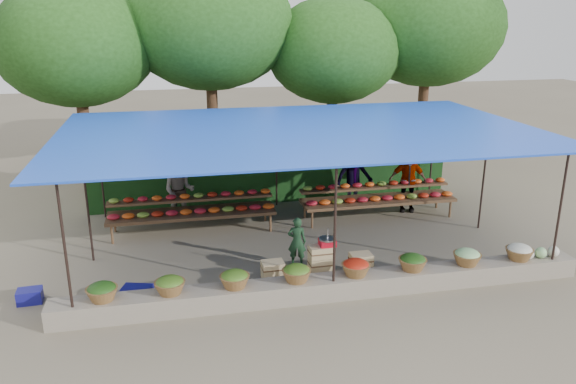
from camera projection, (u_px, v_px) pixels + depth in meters
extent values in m
plane|color=#695D4D|center=(299.00, 243.00, 13.69)|extent=(60.00, 60.00, 0.00)
cube|color=gray|center=(331.00, 287.00, 11.06)|extent=(10.60, 0.55, 0.40)
cylinder|color=black|center=(66.00, 255.00, 9.60)|extent=(0.05, 0.05, 2.80)
cylinder|color=black|center=(335.00, 233.00, 10.56)|extent=(0.05, 0.05, 2.80)
cylinder|color=black|center=(559.00, 215.00, 11.51)|extent=(0.05, 0.05, 2.80)
cylinder|color=black|center=(87.00, 202.00, 12.30)|extent=(0.05, 0.05, 2.80)
cylinder|color=black|center=(484.00, 176.00, 14.22)|extent=(0.05, 0.05, 2.80)
cylinder|color=black|center=(100.00, 168.00, 15.01)|extent=(0.05, 0.05, 2.80)
cylinder|color=black|center=(276.00, 158.00, 15.96)|extent=(0.05, 0.05, 2.80)
cylinder|color=black|center=(432.00, 150.00, 16.92)|extent=(0.05, 0.05, 2.80)
cube|color=blue|center=(300.00, 130.00, 12.83)|extent=(10.80, 6.60, 0.04)
cube|color=blue|center=(323.00, 159.00, 11.03)|extent=(10.80, 2.19, 0.26)
cube|color=blue|center=(283.00, 122.00, 14.75)|extent=(10.80, 2.19, 0.26)
cylinder|color=#959499|center=(287.00, 149.00, 14.37)|extent=(9.60, 0.01, 0.01)
ellipsoid|color=yellow|center=(106.00, 170.00, 13.56)|extent=(0.23, 0.17, 0.30)
ellipsoid|color=yellow|center=(131.00, 168.00, 13.68)|extent=(0.23, 0.17, 0.30)
ellipsoid|color=yellow|center=(156.00, 167.00, 13.80)|extent=(0.23, 0.17, 0.30)
ellipsoid|color=yellow|center=(181.00, 165.00, 13.92)|extent=(0.23, 0.17, 0.30)
ellipsoid|color=yellow|center=(205.00, 164.00, 14.04)|extent=(0.23, 0.17, 0.30)
ellipsoid|color=yellow|center=(229.00, 163.00, 14.16)|extent=(0.23, 0.17, 0.30)
ellipsoid|color=yellow|center=(253.00, 162.00, 14.28)|extent=(0.23, 0.17, 0.30)
ellipsoid|color=yellow|center=(276.00, 160.00, 14.40)|extent=(0.23, 0.17, 0.30)
ellipsoid|color=yellow|center=(299.00, 159.00, 14.52)|extent=(0.23, 0.17, 0.30)
ellipsoid|color=yellow|center=(321.00, 158.00, 14.64)|extent=(0.23, 0.17, 0.30)
ellipsoid|color=yellow|center=(343.00, 157.00, 14.76)|extent=(0.23, 0.17, 0.30)
ellipsoid|color=yellow|center=(365.00, 156.00, 14.88)|extent=(0.23, 0.17, 0.30)
ellipsoid|color=yellow|center=(386.00, 155.00, 15.00)|extent=(0.23, 0.17, 0.30)
ellipsoid|color=yellow|center=(407.00, 153.00, 15.12)|extent=(0.23, 0.17, 0.30)
ellipsoid|color=yellow|center=(428.00, 152.00, 15.24)|extent=(0.23, 0.17, 0.30)
ellipsoid|color=yellow|center=(448.00, 151.00, 15.36)|extent=(0.23, 0.17, 0.30)
ellipsoid|color=#204913|center=(102.00, 289.00, 10.08)|extent=(0.52, 0.52, 0.23)
ellipsoid|color=#3F661B|center=(170.00, 283.00, 10.32)|extent=(0.52, 0.52, 0.23)
ellipsoid|color=#3F661B|center=(235.00, 277.00, 10.56)|extent=(0.52, 0.52, 0.23)
ellipsoid|color=#3F661B|center=(297.00, 271.00, 10.80)|extent=(0.52, 0.52, 0.23)
ellipsoid|color=#A71E0D|center=(356.00, 265.00, 11.04)|extent=(0.52, 0.52, 0.23)
ellipsoid|color=#204913|center=(413.00, 260.00, 11.28)|extent=(0.52, 0.52, 0.23)
ellipsoid|color=#91CC7F|center=(467.00, 255.00, 11.51)|extent=(0.52, 0.52, 0.23)
ellipsoid|color=beige|center=(520.00, 250.00, 11.75)|extent=(0.52, 0.52, 0.23)
cube|color=#1C4719|center=(275.00, 161.00, 16.24)|extent=(10.60, 0.06, 2.50)
cylinder|color=#3D2616|center=(85.00, 127.00, 17.39)|extent=(0.36, 0.36, 3.97)
ellipsoid|color=#193C10|center=(75.00, 44.00, 16.63)|extent=(4.77, 4.77, 3.69)
cylinder|color=#3D2616|center=(213.00, 112.00, 18.48)|extent=(0.36, 0.36, 4.48)
ellipsoid|color=#193C10|center=(209.00, 23.00, 17.63)|extent=(5.39, 5.39, 4.17)
cylinder|color=#3D2616|center=(332.00, 120.00, 19.11)|extent=(0.36, 0.36, 3.71)
ellipsoid|color=#193C10|center=(333.00, 50.00, 18.41)|extent=(4.47, 4.47, 3.45)
cylinder|color=#3D2616|center=(423.00, 106.00, 20.09)|extent=(0.36, 0.36, 4.35)
ellipsoid|color=#193C10|center=(428.00, 27.00, 19.26)|extent=(5.24, 5.24, 4.05)
cube|color=#4B331E|center=(192.00, 213.00, 14.25)|extent=(4.20, 0.95, 0.08)
cube|color=#4B331E|center=(191.00, 199.00, 14.44)|extent=(4.20, 0.35, 0.06)
cylinder|color=#4B331E|center=(112.00, 234.00, 13.56)|extent=(0.06, 0.06, 0.50)
cylinder|color=#4B331E|center=(270.00, 222.00, 14.34)|extent=(0.06, 0.06, 0.50)
cylinder|color=#4B331E|center=(115.00, 223.00, 14.31)|extent=(0.06, 0.06, 0.50)
cylinder|color=#4B331E|center=(265.00, 212.00, 15.08)|extent=(0.06, 0.06, 0.50)
ellipsoid|color=#B21926|center=(114.00, 217.00, 13.70)|extent=(0.31, 0.26, 0.13)
ellipsoid|color=olive|center=(114.00, 201.00, 14.04)|extent=(0.26, 0.22, 0.12)
ellipsoid|color=#EB5214|center=(128.00, 216.00, 13.77)|extent=(0.31, 0.26, 0.13)
ellipsoid|color=#A71E0D|center=(128.00, 200.00, 14.11)|extent=(0.26, 0.22, 0.12)
ellipsoid|color=olive|center=(143.00, 215.00, 13.84)|extent=(0.31, 0.26, 0.13)
ellipsoid|color=#B21926|center=(143.00, 199.00, 14.18)|extent=(0.26, 0.22, 0.12)
ellipsoid|color=#A71E0D|center=(158.00, 214.00, 13.91)|extent=(0.31, 0.26, 0.13)
ellipsoid|color=#EB5214|center=(157.00, 198.00, 14.25)|extent=(0.26, 0.22, 0.12)
ellipsoid|color=#B21926|center=(172.00, 213.00, 13.98)|extent=(0.31, 0.26, 0.13)
ellipsoid|color=#B21926|center=(171.00, 197.00, 14.31)|extent=(0.26, 0.22, 0.12)
ellipsoid|color=#EB5214|center=(186.00, 212.00, 14.05)|extent=(0.31, 0.26, 0.13)
ellipsoid|color=#EB5214|center=(185.00, 196.00, 14.38)|extent=(0.26, 0.22, 0.12)
ellipsoid|color=#B21926|center=(200.00, 211.00, 14.12)|extent=(0.31, 0.26, 0.13)
ellipsoid|color=olive|center=(199.00, 195.00, 14.45)|extent=(0.26, 0.22, 0.12)
ellipsoid|color=#EB5214|center=(214.00, 210.00, 14.19)|extent=(0.31, 0.26, 0.13)
ellipsoid|color=#A71E0D|center=(212.00, 194.00, 14.52)|extent=(0.26, 0.22, 0.12)
ellipsoid|color=olive|center=(228.00, 209.00, 14.26)|extent=(0.31, 0.26, 0.13)
ellipsoid|color=#B21926|center=(226.00, 194.00, 14.59)|extent=(0.26, 0.22, 0.12)
ellipsoid|color=#A71E0D|center=(242.00, 208.00, 14.33)|extent=(0.31, 0.26, 0.13)
ellipsoid|color=#EB5214|center=(239.00, 193.00, 14.66)|extent=(0.26, 0.22, 0.12)
ellipsoid|color=#B21926|center=(255.00, 207.00, 14.40)|extent=(0.31, 0.26, 0.13)
ellipsoid|color=#B21926|center=(252.00, 192.00, 14.73)|extent=(0.26, 0.22, 0.12)
ellipsoid|color=#EB5214|center=(269.00, 206.00, 14.47)|extent=(0.31, 0.26, 0.13)
ellipsoid|color=#EB5214|center=(265.00, 191.00, 14.80)|extent=(0.26, 0.22, 0.12)
cube|color=#4B331E|center=(378.00, 200.00, 15.24)|extent=(4.20, 0.95, 0.08)
cube|color=#4B331E|center=(375.00, 187.00, 15.44)|extent=(4.20, 0.35, 0.06)
cylinder|color=#4B331E|center=(312.00, 219.00, 14.56)|extent=(0.06, 0.06, 0.50)
cylinder|color=#4B331E|center=(450.00, 209.00, 15.33)|extent=(0.06, 0.06, 0.50)
cylinder|color=#4B331E|center=(305.00, 209.00, 15.30)|extent=(0.06, 0.06, 0.50)
cylinder|color=#4B331E|center=(437.00, 199.00, 16.08)|extent=(0.06, 0.06, 0.50)
ellipsoid|color=#B21926|center=(312.00, 203.00, 14.69)|extent=(0.31, 0.26, 0.13)
ellipsoid|color=olive|center=(308.00, 188.00, 15.03)|extent=(0.26, 0.22, 0.12)
ellipsoid|color=#EB5214|center=(325.00, 202.00, 14.76)|extent=(0.31, 0.26, 0.13)
ellipsoid|color=#A71E0D|center=(320.00, 187.00, 15.10)|extent=(0.26, 0.22, 0.12)
ellipsoid|color=olive|center=(337.00, 201.00, 14.83)|extent=(0.31, 0.26, 0.13)
ellipsoid|color=#B21926|center=(333.00, 187.00, 15.17)|extent=(0.26, 0.22, 0.12)
ellipsoid|color=#A71E0D|center=(350.00, 200.00, 14.90)|extent=(0.31, 0.26, 0.13)
ellipsoid|color=#EB5214|center=(345.00, 186.00, 15.24)|extent=(0.26, 0.22, 0.12)
ellipsoid|color=#B21926|center=(362.00, 200.00, 14.97)|extent=(0.31, 0.26, 0.13)
ellipsoid|color=#B21926|center=(357.00, 185.00, 15.31)|extent=(0.26, 0.22, 0.12)
ellipsoid|color=#EB5214|center=(375.00, 199.00, 15.04)|extent=(0.31, 0.26, 0.13)
ellipsoid|color=#EB5214|center=(370.00, 184.00, 15.38)|extent=(0.26, 0.22, 0.12)
ellipsoid|color=#B21926|center=(387.00, 198.00, 15.11)|extent=(0.31, 0.26, 0.13)
ellipsoid|color=olive|center=(382.00, 183.00, 15.45)|extent=(0.26, 0.22, 0.12)
ellipsoid|color=#EB5214|center=(399.00, 197.00, 15.18)|extent=(0.31, 0.26, 0.13)
ellipsoid|color=#A71E0D|center=(394.00, 183.00, 15.52)|extent=(0.26, 0.22, 0.12)
ellipsoid|color=olive|center=(411.00, 196.00, 15.25)|extent=(0.31, 0.26, 0.13)
ellipsoid|color=#B21926|center=(405.00, 182.00, 15.59)|extent=(0.26, 0.22, 0.12)
ellipsoid|color=#A71E0D|center=(423.00, 195.00, 15.32)|extent=(0.31, 0.26, 0.13)
ellipsoid|color=#EB5214|center=(417.00, 181.00, 15.66)|extent=(0.26, 0.22, 0.12)
ellipsoid|color=#B21926|center=(435.00, 194.00, 15.39)|extent=(0.31, 0.26, 0.13)
ellipsoid|color=#B21926|center=(429.00, 180.00, 15.73)|extent=(0.26, 0.22, 0.12)
ellipsoid|color=#EB5214|center=(447.00, 194.00, 15.46)|extent=(0.31, 0.26, 0.13)
ellipsoid|color=#EB5214|center=(440.00, 180.00, 15.80)|extent=(0.26, 0.22, 0.12)
cube|color=tan|center=(273.00, 279.00, 11.56)|extent=(0.46, 0.35, 0.25)
cube|color=tan|center=(273.00, 267.00, 11.48)|extent=(0.46, 0.35, 0.25)
cube|color=tan|center=(320.00, 274.00, 11.76)|extent=(0.46, 0.35, 0.25)
cube|color=tan|center=(320.00, 263.00, 11.68)|extent=(0.46, 0.35, 0.25)
cube|color=tan|center=(320.00, 252.00, 11.60)|extent=(0.46, 0.35, 0.25)
cube|color=tan|center=(360.00, 270.00, 11.94)|extent=(0.46, 0.35, 0.25)
cube|color=tan|center=(361.00, 259.00, 11.86)|extent=(0.46, 0.35, 0.25)
cube|color=red|center=(327.00, 243.00, 11.57)|extent=(0.33, 0.28, 0.13)
cylinder|color=#959499|center=(327.00, 239.00, 11.55)|extent=(0.35, 0.35, 0.03)
cylinder|color=#959499|center=(328.00, 234.00, 11.51)|extent=(0.03, 0.03, 0.24)
imported|color=#1A3B21|center=(297.00, 242.00, 12.32)|extent=(0.47, 0.38, 1.12)
imported|color=slate|center=(179.00, 191.00, 14.86)|extent=(0.97, 0.84, 1.71)
imported|color=slate|center=(354.00, 175.00, 16.02)|extent=(1.32, 0.91, 1.87)
imported|color=slate|center=(408.00, 181.00, 15.66)|extent=(1.11, 0.67, 1.77)
cube|color=navy|center=(137.00, 296.00, 10.79)|extent=(0.66, 0.55, 0.34)
cube|color=navy|center=(30.00, 296.00, 10.84)|extent=(0.48, 0.36, 0.27)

